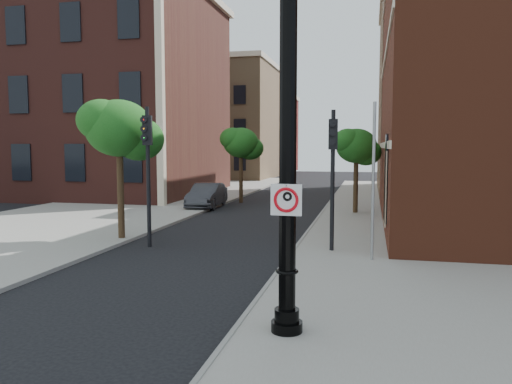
% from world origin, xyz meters
% --- Properties ---
extents(ground, '(120.00, 120.00, 0.00)m').
position_xyz_m(ground, '(0.00, 0.00, 0.00)').
color(ground, black).
rests_on(ground, ground).
extents(sidewalk_right, '(8.00, 60.00, 0.12)m').
position_xyz_m(sidewalk_right, '(6.00, 10.00, 0.06)').
color(sidewalk_right, gray).
rests_on(sidewalk_right, ground).
extents(sidewalk_left, '(10.00, 50.00, 0.12)m').
position_xyz_m(sidewalk_left, '(-9.00, 18.00, 0.06)').
color(sidewalk_left, gray).
rests_on(sidewalk_left, ground).
extents(curb_edge, '(0.10, 60.00, 0.14)m').
position_xyz_m(curb_edge, '(2.05, 10.00, 0.07)').
color(curb_edge, gray).
rests_on(curb_edge, ground).
extents(victorian_building, '(18.60, 14.60, 17.95)m').
position_xyz_m(victorian_building, '(-16.00, 23.97, 8.74)').
color(victorian_building, '#582720').
rests_on(victorian_building, ground).
extents(bg_building_tan_a, '(12.00, 12.00, 12.00)m').
position_xyz_m(bg_building_tan_a, '(-12.00, 44.00, 6.00)').
color(bg_building_tan_a, '#9A7A54').
rests_on(bg_building_tan_a, ground).
extents(bg_building_red, '(12.00, 12.00, 10.00)m').
position_xyz_m(bg_building_red, '(-12.00, 58.00, 5.00)').
color(bg_building_red, maroon).
rests_on(bg_building_red, ground).
extents(lamppost, '(0.57, 0.57, 6.77)m').
position_xyz_m(lamppost, '(3.00, -0.39, 3.13)').
color(lamppost, black).
rests_on(lamppost, ground).
extents(no_parking_sign, '(0.55, 0.07, 0.55)m').
position_xyz_m(no_parking_sign, '(3.01, -0.56, 2.53)').
color(no_parking_sign, white).
rests_on(no_parking_sign, ground).
extents(parked_car, '(1.72, 4.27, 1.38)m').
position_xyz_m(parked_car, '(-4.55, 17.60, 0.69)').
color(parked_car, '#2E2E33').
rests_on(parked_car, ground).
extents(traffic_signal_left, '(0.36, 0.42, 4.79)m').
position_xyz_m(traffic_signal_left, '(-2.96, 6.64, 3.22)').
color(traffic_signal_left, black).
rests_on(traffic_signal_left, ground).
extents(traffic_signal_right, '(0.30, 0.38, 4.60)m').
position_xyz_m(traffic_signal_right, '(3.25, 6.92, 3.10)').
color(traffic_signal_right, black).
rests_on(traffic_signal_right, ground).
extents(utility_pole, '(0.09, 0.09, 4.73)m').
position_xyz_m(utility_pole, '(4.50, 5.84, 2.37)').
color(utility_pole, '#999999').
rests_on(utility_pole, ground).
extents(street_tree_a, '(2.84, 2.57, 5.12)m').
position_xyz_m(street_tree_a, '(-4.38, 7.47, 4.04)').
color(street_tree_a, '#311F13').
rests_on(street_tree_a, ground).
extents(street_tree_b, '(2.55, 2.30, 4.59)m').
position_xyz_m(street_tree_b, '(-3.30, 20.59, 3.62)').
color(street_tree_b, '#311F13').
rests_on(street_tree_b, ground).
extents(street_tree_c, '(2.41, 2.18, 4.34)m').
position_xyz_m(street_tree_c, '(3.74, 16.55, 3.42)').
color(street_tree_c, '#311F13').
rests_on(street_tree_c, ground).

